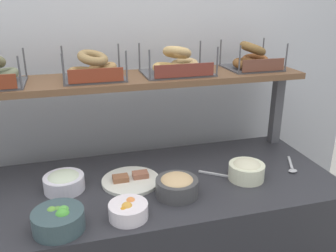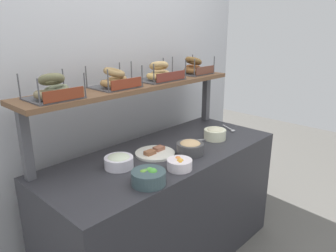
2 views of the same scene
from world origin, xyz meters
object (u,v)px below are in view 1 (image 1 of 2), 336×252
object	(u,v)px
serving_spoon_by_edge	(292,167)
bagel_basket_cinnamon_raisin	(252,59)
bagel_basket_everything	(93,69)
bagel_basket_sesame	(177,64)
serving_spoon_near_plate	(224,175)
bowl_veggie_mix	(59,220)
serving_plate_white	(131,180)
bowl_scallion_spread	(64,181)
bowl_potato_salad	(246,170)
bowl_hummus	(177,185)
bowl_fruit_salad	(128,210)

from	to	relation	value
serving_spoon_by_edge	bagel_basket_cinnamon_raisin	xyz separation A→B (m)	(-0.08, 0.34, 0.47)
bagel_basket_everything	bagel_basket_sesame	world-z (taller)	bagel_basket_sesame
serving_spoon_near_plate	bowl_veggie_mix	bearing A→B (deg)	-164.32
serving_plate_white	serving_spoon_near_plate	distance (m)	0.43
bowl_scallion_spread	serving_plate_white	xyz separation A→B (m)	(0.29, -0.01, -0.03)
bagel_basket_everything	bagel_basket_sesame	size ratio (longest dim) A/B	0.83
bagel_basket_sesame	bowl_potato_salad	bearing A→B (deg)	-57.07
bowl_veggie_mix	bagel_basket_cinnamon_raisin	distance (m)	1.22
bowl_potato_salad	bowl_hummus	distance (m)	0.35
bowl_potato_salad	bowl_hummus	xyz separation A→B (m)	(-0.35, -0.05, -0.00)
serving_plate_white	serving_spoon_by_edge	distance (m)	0.78
bowl_fruit_salad	serving_plate_white	xyz separation A→B (m)	(0.06, 0.27, -0.02)
bowl_scallion_spread	serving_spoon_near_plate	distance (m)	0.72
bowl_potato_salad	bowl_veggie_mix	bearing A→B (deg)	-169.02
bowl_hummus	bagel_basket_sesame	size ratio (longest dim) A/B	0.54
bowl_veggie_mix	serving_plate_white	bearing A→B (deg)	41.26
bowl_fruit_salad	bagel_basket_everything	distance (m)	0.68
bowl_veggie_mix	bagel_basket_cinnamon_raisin	xyz separation A→B (m)	(1.01, 0.53, 0.44)
bowl_hummus	bowl_fruit_salad	bearing A→B (deg)	-154.66
bowl_veggie_mix	bagel_basket_cinnamon_raisin	bearing A→B (deg)	27.72
serving_spoon_near_plate	bagel_basket_everything	distance (m)	0.78
bowl_veggie_mix	serving_spoon_near_plate	distance (m)	0.76
bowl_fruit_salad	bagel_basket_everything	xyz separation A→B (m)	(-0.06, 0.51, 0.44)
bowl_veggie_mix	bagel_basket_everything	size ratio (longest dim) A/B	0.67
bowl_hummus	bagel_basket_everything	xyz separation A→B (m)	(-0.28, 0.41, 0.43)
bowl_potato_salad	bagel_basket_cinnamon_raisin	world-z (taller)	bagel_basket_cinnamon_raisin
bowl_scallion_spread	bagel_basket_sesame	distance (m)	0.76
bowl_potato_salad	serving_spoon_by_edge	xyz separation A→B (m)	(0.26, 0.03, -0.04)
bagel_basket_sesame	bowl_scallion_spread	bearing A→B (deg)	-158.17
bowl_scallion_spread	bagel_basket_cinnamon_raisin	distance (m)	1.11
bowl_veggie_mix	bowl_hummus	bearing A→B (deg)	13.09
bowl_scallion_spread	bowl_veggie_mix	bearing A→B (deg)	-94.14
bagel_basket_everything	serving_plate_white	bearing A→B (deg)	-65.00
bowl_veggie_mix	bowl_fruit_salad	xyz separation A→B (m)	(0.25, 0.00, -0.01)
bowl_fruit_salad	bagel_basket_everything	world-z (taller)	bagel_basket_everything
bagel_basket_everything	bagel_basket_sesame	xyz separation A→B (m)	(0.40, -0.00, -0.00)
bowl_scallion_spread	bagel_basket_everything	world-z (taller)	bagel_basket_everything
bowl_fruit_salad	bagel_basket_sesame	world-z (taller)	bagel_basket_sesame
serving_plate_white	bagel_basket_everything	size ratio (longest dim) A/B	0.94
serving_plate_white	bagel_basket_cinnamon_raisin	bearing A→B (deg)	20.30
bowl_hummus	bowl_potato_salad	bearing A→B (deg)	8.03
bowl_potato_salad	serving_spoon_near_plate	size ratio (longest dim) A/B	1.05
bowl_potato_salad	bagel_basket_everything	distance (m)	0.84
bagel_basket_everything	bowl_hummus	bearing A→B (deg)	-55.15
bowl_veggie_mix	serving_plate_white	distance (m)	0.41
bowl_scallion_spread	bowl_fruit_salad	xyz separation A→B (m)	(0.23, -0.28, -0.01)
bowl_potato_salad	serving_plate_white	xyz separation A→B (m)	(-0.52, 0.11, -0.04)
bowl_scallion_spread	bowl_fruit_salad	distance (m)	0.36
bowl_veggie_mix	serving_spoon_by_edge	distance (m)	1.11
bowl_fruit_salad	bagel_basket_cinnamon_raisin	distance (m)	1.02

